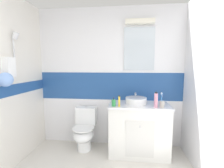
% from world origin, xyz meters
% --- Properties ---
extents(wall_back_tiled, '(3.20, 0.20, 2.50)m').
position_xyz_m(wall_back_tiled, '(0.01, 2.45, 1.26)').
color(wall_back_tiled, white).
rests_on(wall_back_tiled, ground_plane).
extents(vanity_cabinet, '(0.97, 0.56, 0.85)m').
position_xyz_m(vanity_cabinet, '(0.52, 2.13, 0.43)').
color(vanity_cabinet, silver).
rests_on(vanity_cabinet, ground_plane).
extents(sink_basin, '(0.35, 0.39, 0.16)m').
position_xyz_m(sink_basin, '(0.47, 2.14, 0.91)').
color(sink_basin, white).
rests_on(sink_basin, vanity_cabinet).
extents(toilet, '(0.37, 0.50, 0.74)m').
position_xyz_m(toilet, '(-0.42, 2.15, 0.35)').
color(toilet, white).
rests_on(toilet, ground_plane).
extents(toothbrush_cup, '(0.07, 0.07, 0.23)m').
position_xyz_m(toothbrush_cup, '(0.85, 1.95, 0.91)').
color(toothbrush_cup, '#B2ADA3').
rests_on(toothbrush_cup, vanity_cabinet).
extents(soap_dispenser, '(0.06, 0.06, 0.14)m').
position_xyz_m(soap_dispenser, '(0.12, 1.94, 0.90)').
color(soap_dispenser, green).
rests_on(soap_dispenser, vanity_cabinet).
extents(shampoo_bottle_tall, '(0.06, 0.06, 0.23)m').
position_xyz_m(shampoo_bottle_tall, '(0.75, 1.94, 0.96)').
color(shampoo_bottle_tall, pink).
rests_on(shampoo_bottle_tall, vanity_cabinet).
extents(toothpaste_tube_upright, '(0.03, 0.03, 0.18)m').
position_xyz_m(toothpaste_tube_upright, '(0.20, 1.93, 0.93)').
color(toothpaste_tube_upright, yellow).
rests_on(toothpaste_tube_upright, vanity_cabinet).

